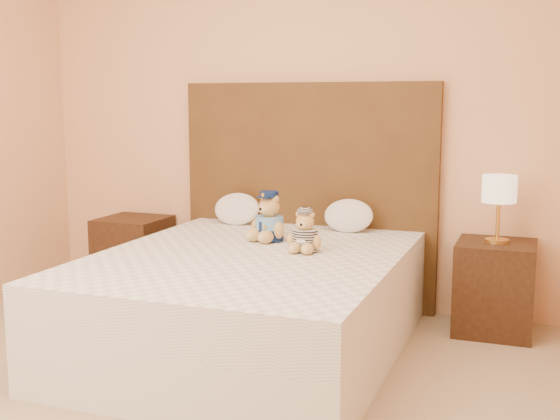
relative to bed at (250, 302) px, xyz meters
The scene contains 9 objects.
bed is the anchor object (origin of this frame).
headboard 1.12m from the bed, 90.00° to the left, with size 1.75×0.08×1.50m, color #503518.
nightstand_left 1.48m from the bed, 147.38° to the left, with size 0.45×0.45×0.55m, color #3D2213.
nightstand_right 1.48m from the bed, 32.62° to the left, with size 0.45×0.45×0.55m, color #3D2213.
lamp 1.59m from the bed, 32.62° to the left, with size 0.20×0.20×0.40m.
teddy_police 0.57m from the bed, 94.85° to the left, with size 0.25×0.24×0.29m, color #A78541, non-canonical shape.
teddy_prisoner 0.50m from the bed, 29.88° to the left, with size 0.21×0.20×0.23m, color #A78541, non-canonical shape.
pillow_left 1.02m from the bed, 118.27° to the left, with size 0.33×0.21×0.23m, color white.
pillow_right 0.98m from the bed, 68.05° to the left, with size 0.32×0.21×0.23m, color white.
Camera 1 is at (1.48, -2.26, 1.38)m, focal length 45.00 mm.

